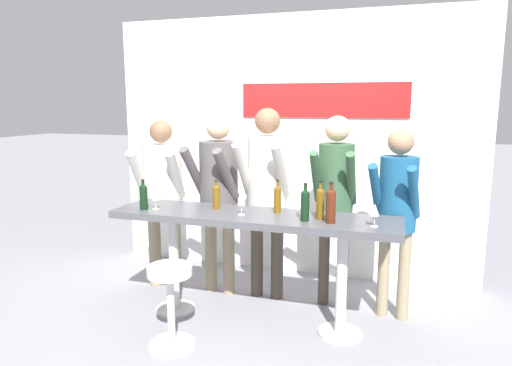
{
  "coord_description": "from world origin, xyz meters",
  "views": [
    {
      "loc": [
        1.15,
        -3.55,
        1.89
      ],
      "look_at": [
        0.0,
        0.09,
        1.22
      ],
      "focal_mm": 32.0,
      "sensor_mm": 36.0,
      "label": 1
    }
  ],
  "objects_px": {
    "wine_bottle_0": "(143,196)",
    "wine_glass_1": "(155,195)",
    "person_center_right": "(397,202)",
    "wine_bottle_1": "(216,196)",
    "wine_bottle_5": "(277,198)",
    "wine_bottle_2": "(331,204)",
    "wine_glass_2": "(241,200)",
    "tasting_table": "(253,231)",
    "person_center_left": "(267,182)",
    "person_left": "(218,185)",
    "wine_bottle_3": "(320,202)",
    "bar_stool": "(170,294)",
    "person_far_left": "(162,186)",
    "wine_glass_0": "(375,211)",
    "person_center": "(335,189)",
    "wine_bottle_4": "(305,204)"
  },
  "relations": [
    {
      "from": "wine_bottle_3",
      "to": "wine_bottle_5",
      "type": "relative_size",
      "value": 1.1
    },
    {
      "from": "person_center",
      "to": "wine_glass_0",
      "type": "bearing_deg",
      "value": -60.02
    },
    {
      "from": "wine_bottle_5",
      "to": "wine_bottle_2",
      "type": "bearing_deg",
      "value": -22.98
    },
    {
      "from": "person_left",
      "to": "bar_stool",
      "type": "bearing_deg",
      "value": -79.62
    },
    {
      "from": "person_left",
      "to": "person_center_right",
      "type": "relative_size",
      "value": 1.06
    },
    {
      "from": "tasting_table",
      "to": "person_center_left",
      "type": "xyz_separation_m",
      "value": [
        -0.04,
        0.54,
        0.33
      ]
    },
    {
      "from": "person_far_left",
      "to": "wine_bottle_0",
      "type": "relative_size",
      "value": 6.46
    },
    {
      "from": "wine_bottle_2",
      "to": "wine_bottle_5",
      "type": "height_order",
      "value": "wine_bottle_2"
    },
    {
      "from": "tasting_table",
      "to": "wine_bottle_4",
      "type": "bearing_deg",
      "value": -11.09
    },
    {
      "from": "tasting_table",
      "to": "wine_bottle_0",
      "type": "height_order",
      "value": "wine_bottle_0"
    },
    {
      "from": "person_far_left",
      "to": "person_left",
      "type": "xyz_separation_m",
      "value": [
        0.6,
        0.03,
        0.04
      ]
    },
    {
      "from": "person_center_left",
      "to": "wine_glass_2",
      "type": "distance_m",
      "value": 0.61
    },
    {
      "from": "wine_bottle_0",
      "to": "wine_glass_1",
      "type": "xyz_separation_m",
      "value": [
        0.1,
        0.03,
        0.0
      ]
    },
    {
      "from": "person_center_left",
      "to": "wine_bottle_4",
      "type": "bearing_deg",
      "value": -50.35
    },
    {
      "from": "person_center",
      "to": "wine_bottle_2",
      "type": "xyz_separation_m",
      "value": [
        0.05,
        -0.64,
        -0.0
      ]
    },
    {
      "from": "person_center_right",
      "to": "wine_glass_0",
      "type": "bearing_deg",
      "value": -95.17
    },
    {
      "from": "person_center_left",
      "to": "wine_glass_1",
      "type": "relative_size",
      "value": 10.43
    },
    {
      "from": "tasting_table",
      "to": "person_center",
      "type": "height_order",
      "value": "person_center"
    },
    {
      "from": "person_center_left",
      "to": "wine_bottle_3",
      "type": "bearing_deg",
      "value": -40.76
    },
    {
      "from": "person_left",
      "to": "person_center_left",
      "type": "xyz_separation_m",
      "value": [
        0.49,
        0.03,
        0.05
      ]
    },
    {
      "from": "person_left",
      "to": "wine_bottle_1",
      "type": "distance_m",
      "value": 0.46
    },
    {
      "from": "wine_bottle_2",
      "to": "wine_glass_2",
      "type": "bearing_deg",
      "value": 177.69
    },
    {
      "from": "wine_glass_1",
      "to": "person_center_left",
      "type": "bearing_deg",
      "value": 37.57
    },
    {
      "from": "person_left",
      "to": "wine_bottle_2",
      "type": "bearing_deg",
      "value": -18.53
    },
    {
      "from": "wine_bottle_2",
      "to": "tasting_table",
      "type": "bearing_deg",
      "value": 172.13
    },
    {
      "from": "person_center_left",
      "to": "wine_glass_1",
      "type": "bearing_deg",
      "value": -140.97
    },
    {
      "from": "tasting_table",
      "to": "wine_bottle_2",
      "type": "relative_size",
      "value": 7.53
    },
    {
      "from": "wine_bottle_1",
      "to": "wine_glass_2",
      "type": "height_order",
      "value": "wine_bottle_1"
    },
    {
      "from": "wine_glass_1",
      "to": "wine_bottle_4",
      "type": "bearing_deg",
      "value": 0.27
    },
    {
      "from": "wine_bottle_1",
      "to": "bar_stool",
      "type": "bearing_deg",
      "value": -100.29
    },
    {
      "from": "person_left",
      "to": "wine_bottle_5",
      "type": "xyz_separation_m",
      "value": [
        0.7,
        -0.4,
        -0.0
      ]
    },
    {
      "from": "person_left",
      "to": "wine_bottle_0",
      "type": "height_order",
      "value": "person_left"
    },
    {
      "from": "wine_bottle_1",
      "to": "person_left",
      "type": "bearing_deg",
      "value": 109.94
    },
    {
      "from": "wine_bottle_4",
      "to": "wine_glass_2",
      "type": "relative_size",
      "value": 1.71
    },
    {
      "from": "person_far_left",
      "to": "person_center_left",
      "type": "xyz_separation_m",
      "value": [
        1.08,
        0.06,
        0.09
      ]
    },
    {
      "from": "person_left",
      "to": "wine_bottle_3",
      "type": "height_order",
      "value": "person_left"
    },
    {
      "from": "person_far_left",
      "to": "wine_bottle_0",
      "type": "xyz_separation_m",
      "value": [
        0.15,
        -0.61,
        0.03
      ]
    },
    {
      "from": "person_far_left",
      "to": "wine_glass_0",
      "type": "height_order",
      "value": "person_far_left"
    },
    {
      "from": "bar_stool",
      "to": "person_left",
      "type": "distance_m",
      "value": 1.28
    },
    {
      "from": "wine_bottle_1",
      "to": "wine_bottle_3",
      "type": "bearing_deg",
      "value": -5.29
    },
    {
      "from": "bar_stool",
      "to": "wine_bottle_1",
      "type": "height_order",
      "value": "wine_bottle_1"
    },
    {
      "from": "wine_bottle_5",
      "to": "wine_bottle_1",
      "type": "bearing_deg",
      "value": -176.78
    },
    {
      "from": "person_center",
      "to": "wine_bottle_4",
      "type": "xyz_separation_m",
      "value": [
        -0.15,
        -0.64,
        -0.01
      ]
    },
    {
      "from": "wine_glass_0",
      "to": "wine_glass_2",
      "type": "relative_size",
      "value": 1.0
    },
    {
      "from": "person_center_right",
      "to": "wine_bottle_1",
      "type": "distance_m",
      "value": 1.56
    },
    {
      "from": "person_center_left",
      "to": "wine_bottle_3",
      "type": "xyz_separation_m",
      "value": [
        0.6,
        -0.55,
        -0.04
      ]
    },
    {
      "from": "wine_bottle_0",
      "to": "wine_bottle_4",
      "type": "xyz_separation_m",
      "value": [
        1.43,
        0.04,
        0.01
      ]
    },
    {
      "from": "wine_bottle_3",
      "to": "wine_bottle_4",
      "type": "xyz_separation_m",
      "value": [
        -0.1,
        -0.09,
        -0.0
      ]
    },
    {
      "from": "person_far_left",
      "to": "wine_bottle_2",
      "type": "xyz_separation_m",
      "value": [
        1.78,
        -0.57,
        0.06
      ]
    },
    {
      "from": "bar_stool",
      "to": "person_far_left",
      "type": "relative_size",
      "value": 0.38
    }
  ]
}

